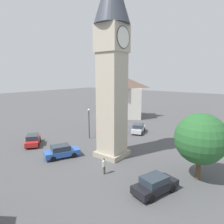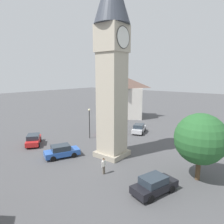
{
  "view_description": "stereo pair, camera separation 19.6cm",
  "coord_description": "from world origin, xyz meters",
  "px_view_note": "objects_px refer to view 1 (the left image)",
  "views": [
    {
      "loc": [
        -18.84,
        -14.61,
        9.8
      ],
      "look_at": [
        0.0,
        0.0,
        5.47
      ],
      "focal_mm": 32.71,
      "sensor_mm": 36.0,
      "label": 1
    },
    {
      "loc": [
        -18.72,
        -14.76,
        9.8
      ],
      "look_at": [
        0.0,
        0.0,
        5.47
      ],
      "focal_mm": 32.71,
      "sensor_mm": 36.0,
      "label": 2
    }
  ],
  "objects_px": {
    "clock_tower": "(112,48)",
    "lamp_post": "(89,118)",
    "car_silver_kerb": "(108,129)",
    "car_black_far": "(138,128)",
    "building_corner_back": "(122,97)",
    "pedestrian": "(104,164)",
    "car_blue_kerb": "(62,151)",
    "tree": "(201,139)",
    "car_white_side": "(33,140)",
    "car_red_corner": "(155,184)"
  },
  "relations": [
    {
      "from": "clock_tower",
      "to": "pedestrian",
      "type": "height_order",
      "value": "clock_tower"
    },
    {
      "from": "clock_tower",
      "to": "tree",
      "type": "xyz_separation_m",
      "value": [
        0.41,
        -10.02,
        -8.82
      ]
    },
    {
      "from": "car_blue_kerb",
      "to": "car_red_corner",
      "type": "relative_size",
      "value": 1.0
    },
    {
      "from": "building_corner_back",
      "to": "lamp_post",
      "type": "relative_size",
      "value": 2.32
    },
    {
      "from": "car_blue_kerb",
      "to": "tree",
      "type": "bearing_deg",
      "value": -72.38
    },
    {
      "from": "car_silver_kerb",
      "to": "car_red_corner",
      "type": "xyz_separation_m",
      "value": [
        -11.7,
        -14.51,
        0.0
      ]
    },
    {
      "from": "car_white_side",
      "to": "pedestrian",
      "type": "bearing_deg",
      "value": -91.83
    },
    {
      "from": "clock_tower",
      "to": "car_blue_kerb",
      "type": "distance_m",
      "value": 13.53
    },
    {
      "from": "car_white_side",
      "to": "tree",
      "type": "bearing_deg",
      "value": -78.74
    },
    {
      "from": "clock_tower",
      "to": "car_white_side",
      "type": "bearing_deg",
      "value": 108.79
    },
    {
      "from": "clock_tower",
      "to": "car_silver_kerb",
      "type": "distance_m",
      "value": 15.71
    },
    {
      "from": "car_blue_kerb",
      "to": "lamp_post",
      "type": "xyz_separation_m",
      "value": [
        7.51,
        2.67,
        2.42
      ]
    },
    {
      "from": "car_white_side",
      "to": "pedestrian",
      "type": "height_order",
      "value": "pedestrian"
    },
    {
      "from": "car_red_corner",
      "to": "building_corner_back",
      "type": "height_order",
      "value": "building_corner_back"
    },
    {
      "from": "car_black_far",
      "to": "tree",
      "type": "distance_m",
      "value": 16.68
    },
    {
      "from": "clock_tower",
      "to": "tree",
      "type": "bearing_deg",
      "value": -87.66
    },
    {
      "from": "car_silver_kerb",
      "to": "car_white_side",
      "type": "relative_size",
      "value": 1.0
    },
    {
      "from": "tree",
      "to": "pedestrian",
      "type": "bearing_deg",
      "value": 121.14
    },
    {
      "from": "car_silver_kerb",
      "to": "pedestrian",
      "type": "height_order",
      "value": "pedestrian"
    },
    {
      "from": "clock_tower",
      "to": "car_silver_kerb",
      "type": "xyz_separation_m",
      "value": [
        7.5,
        6.68,
        -12.08
      ]
    },
    {
      "from": "car_white_side",
      "to": "car_black_far",
      "type": "height_order",
      "value": "same"
    },
    {
      "from": "clock_tower",
      "to": "car_silver_kerb",
      "type": "relative_size",
      "value": 5.1
    },
    {
      "from": "car_black_far",
      "to": "pedestrian",
      "type": "xyz_separation_m",
      "value": [
        -15.05,
        -4.93,
        0.25
      ]
    },
    {
      "from": "car_silver_kerb",
      "to": "pedestrian",
      "type": "bearing_deg",
      "value": -142.6
    },
    {
      "from": "car_blue_kerb",
      "to": "tree",
      "type": "xyz_separation_m",
      "value": [
        4.59,
        -14.45,
        3.26
      ]
    },
    {
      "from": "car_black_far",
      "to": "building_corner_back",
      "type": "xyz_separation_m",
      "value": [
        9.16,
        9.79,
        4.12
      ]
    },
    {
      "from": "building_corner_back",
      "to": "car_red_corner",
      "type": "bearing_deg",
      "value": -140.05
    },
    {
      "from": "clock_tower",
      "to": "lamp_post",
      "type": "height_order",
      "value": "clock_tower"
    },
    {
      "from": "car_blue_kerb",
      "to": "lamp_post",
      "type": "height_order",
      "value": "lamp_post"
    },
    {
      "from": "tree",
      "to": "car_silver_kerb",
      "type": "bearing_deg",
      "value": 67.0
    },
    {
      "from": "car_silver_kerb",
      "to": "clock_tower",
      "type": "bearing_deg",
      "value": -138.31
    },
    {
      "from": "car_silver_kerb",
      "to": "car_black_far",
      "type": "xyz_separation_m",
      "value": [
        3.3,
        -4.06,
        0.0
      ]
    },
    {
      "from": "tree",
      "to": "lamp_post",
      "type": "bearing_deg",
      "value": 80.31
    },
    {
      "from": "car_silver_kerb",
      "to": "building_corner_back",
      "type": "distance_m",
      "value": 14.32
    },
    {
      "from": "tree",
      "to": "building_corner_back",
      "type": "relative_size",
      "value": 0.59
    },
    {
      "from": "tree",
      "to": "building_corner_back",
      "type": "bearing_deg",
      "value": 48.93
    },
    {
      "from": "car_blue_kerb",
      "to": "car_silver_kerb",
      "type": "height_order",
      "value": "same"
    },
    {
      "from": "car_silver_kerb",
      "to": "building_corner_back",
      "type": "bearing_deg",
      "value": 24.72
    },
    {
      "from": "car_black_far",
      "to": "tree",
      "type": "height_order",
      "value": "tree"
    },
    {
      "from": "car_blue_kerb",
      "to": "car_black_far",
      "type": "relative_size",
      "value": 1.0
    },
    {
      "from": "car_blue_kerb",
      "to": "tree",
      "type": "height_order",
      "value": "tree"
    },
    {
      "from": "car_silver_kerb",
      "to": "building_corner_back",
      "type": "relative_size",
      "value": 0.39
    },
    {
      "from": "clock_tower",
      "to": "tree",
      "type": "relative_size",
      "value": 3.42
    },
    {
      "from": "car_red_corner",
      "to": "car_silver_kerb",
      "type": "bearing_deg",
      "value": 51.1
    },
    {
      "from": "car_blue_kerb",
      "to": "car_white_side",
      "type": "height_order",
      "value": "same"
    },
    {
      "from": "car_silver_kerb",
      "to": "car_black_far",
      "type": "relative_size",
      "value": 0.97
    },
    {
      "from": "car_blue_kerb",
      "to": "pedestrian",
      "type": "bearing_deg",
      "value": -90.63
    },
    {
      "from": "car_red_corner",
      "to": "tree",
      "type": "xyz_separation_m",
      "value": [
        4.62,
        -2.19,
        3.26
      ]
    },
    {
      "from": "building_corner_back",
      "to": "car_black_far",
      "type": "bearing_deg",
      "value": -133.08
    },
    {
      "from": "car_blue_kerb",
      "to": "car_black_far",
      "type": "height_order",
      "value": "same"
    }
  ]
}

